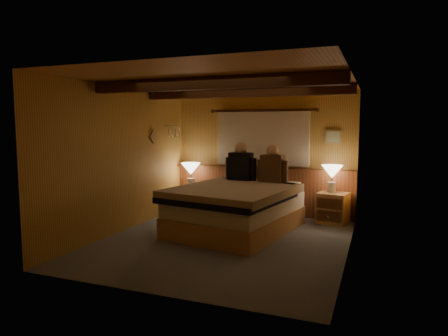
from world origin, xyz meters
The scene contains 19 objects.
floor centered at (0.00, 0.00, 0.00)m, with size 4.20×4.20×0.00m, color slate.
ceiling centered at (0.00, 0.00, 2.40)m, with size 4.20×4.20×0.00m, color #DA9751.
wall_back centered at (0.00, 2.10, 1.20)m, with size 3.60×3.60×0.00m, color gold.
wall_left centered at (-1.80, 0.00, 1.20)m, with size 4.20×4.20×0.00m, color gold.
wall_right centered at (1.80, 0.00, 1.20)m, with size 4.20×4.20×0.00m, color gold.
wall_front centered at (0.00, -2.10, 1.20)m, with size 3.60×3.60×0.00m, color gold.
wainscot centered at (0.00, 2.04, 0.49)m, with size 3.60×0.23×0.94m.
curtain_window centered at (0.00, 2.03, 1.52)m, with size 2.18×0.09×1.11m.
ceiling_beams centered at (0.00, 0.15, 2.31)m, with size 3.60×1.65×0.16m.
coat_rail centered at (-1.72, 1.58, 1.67)m, with size 0.05×0.55×0.24m.
framed_print centered at (1.35, 2.08, 1.55)m, with size 0.30×0.04×0.25m.
bed centered at (-0.03, 0.59, 0.39)m, with size 2.03×2.46×0.76m.
nightstand_left centered at (-1.40, 1.78, 0.24)m, with size 0.51×0.48×0.49m.
nightstand_right centered at (1.41, 1.75, 0.28)m, with size 0.59×0.55×0.55m.
lamp_left centered at (-1.42, 1.74, 0.85)m, with size 0.39×0.39×0.51m.
lamp_right centered at (1.38, 1.78, 0.90)m, with size 0.38×0.38×0.49m.
person_left centered at (-0.22, 1.37, 1.04)m, with size 0.60×0.26×0.73m.
person_right centered at (0.40, 1.32, 1.03)m, with size 0.57×0.27×0.70m.
duffel_bag centered at (-1.46, 1.38, 0.16)m, with size 0.58×0.43×0.38m.
Camera 1 is at (2.14, -5.56, 1.74)m, focal length 32.00 mm.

